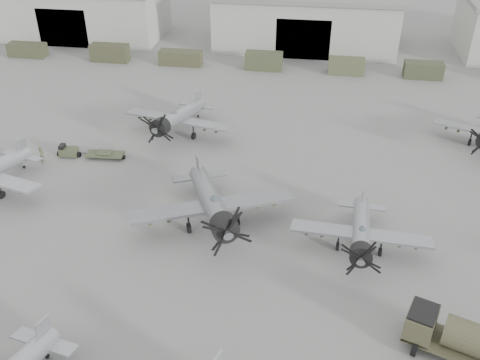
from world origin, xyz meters
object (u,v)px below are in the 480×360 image
object	(u,v)px
aircraft_far_0	(177,118)
tug_trailer	(82,153)
ground_crew	(42,155)
aircraft_mid_2	(361,233)
fuel_tanker	(466,339)
aircraft_mid_1	(213,205)

from	to	relation	value
aircraft_far_0	tug_trailer	distance (m)	10.75
tug_trailer	ground_crew	xyz separation A→B (m)	(-3.61, -1.70, 0.39)
aircraft_far_0	ground_crew	world-z (taller)	aircraft_far_0
aircraft_mid_2	aircraft_far_0	bearing A→B (deg)	141.57
aircraft_mid_2	tug_trailer	xyz separation A→B (m)	(-28.09, 11.45, -1.52)
aircraft_mid_2	fuel_tanker	world-z (taller)	aircraft_mid_2
aircraft_mid_1	tug_trailer	xyz separation A→B (m)	(-15.96, 10.07, -2.03)
fuel_tanker	ground_crew	size ratio (longest dim) A/B	4.44
aircraft_far_0	ground_crew	xyz separation A→B (m)	(-12.36, -7.69, -1.36)
tug_trailer	aircraft_mid_2	bearing A→B (deg)	-25.24
aircraft_mid_1	ground_crew	world-z (taller)	aircraft_mid_1
aircraft_mid_1	fuel_tanker	bearing A→B (deg)	-54.16
ground_crew	aircraft_mid_1	bearing A→B (deg)	-122.75
fuel_tanker	aircraft_far_0	bearing A→B (deg)	154.26
tug_trailer	ground_crew	bearing A→B (deg)	-157.78
aircraft_mid_1	ground_crew	distance (m)	21.34
aircraft_mid_2	tug_trailer	distance (m)	30.37
tug_trailer	ground_crew	distance (m)	4.01
tug_trailer	ground_crew	world-z (taller)	ground_crew
aircraft_far_0	fuel_tanker	xyz separation A→B (m)	(25.49, -26.92, -0.58)
aircraft_mid_1	aircraft_far_0	xyz separation A→B (m)	(-7.20, 16.06, -0.27)
fuel_tanker	ground_crew	world-z (taller)	fuel_tanker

